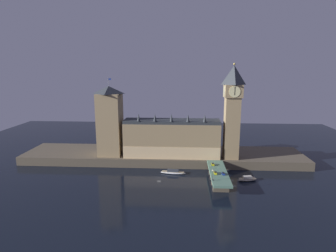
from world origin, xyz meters
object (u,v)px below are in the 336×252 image
(car_northbound_trail, at_px, (215,173))
(pedestrian_near_rail, at_px, (213,180))
(street_lamp_near, at_px, (213,174))
(boat_upstream, at_px, (173,172))
(boat_downstream, at_px, (247,179))
(clock_tower, at_px, (232,109))
(victoria_tower, at_px, (110,121))
(car_southbound_lead, at_px, (223,174))
(car_northbound_lead, at_px, (213,164))

(car_northbound_trail, height_order, pedestrian_near_rail, pedestrian_near_rail)
(street_lamp_near, bearing_deg, boat_upstream, 131.47)
(car_northbound_trail, relative_size, boat_upstream, 0.24)
(boat_upstream, xyz_separation_m, boat_downstream, (49.20, -9.46, 0.02))
(boat_upstream, bearing_deg, clock_tower, 23.96)
(victoria_tower, bearing_deg, clock_tower, -2.08)
(car_southbound_lead, relative_size, street_lamp_near, 0.59)
(boat_upstream, bearing_deg, car_northbound_lead, -1.67)
(street_lamp_near, bearing_deg, car_northbound_lead, 83.97)
(victoria_tower, relative_size, car_southbound_lead, 14.78)
(car_northbound_trail, relative_size, street_lamp_near, 0.63)
(clock_tower, distance_m, street_lamp_near, 59.09)
(street_lamp_near, bearing_deg, car_southbound_lead, 51.85)
(boat_upstream, height_order, boat_downstream, boat_downstream)
(clock_tower, bearing_deg, victoria_tower, 177.92)
(pedestrian_near_rail, bearing_deg, car_southbound_lead, 55.57)
(car_northbound_trail, xyz_separation_m, pedestrian_near_rail, (-2.44, -11.56, 0.18))
(boat_upstream, bearing_deg, boat_downstream, -10.88)
(victoria_tower, bearing_deg, pedestrian_near_rail, -34.37)
(pedestrian_near_rail, bearing_deg, street_lamp_near, 115.09)
(car_northbound_lead, bearing_deg, boat_downstream, -21.62)
(victoria_tower, height_order, car_northbound_trail, victoria_tower)
(car_northbound_trail, bearing_deg, street_lamp_near, -104.88)
(clock_tower, bearing_deg, car_southbound_lead, -105.22)
(boat_upstream, distance_m, boat_downstream, 50.10)
(victoria_tower, bearing_deg, boat_upstream, -24.19)
(victoria_tower, xyz_separation_m, car_northbound_lead, (76.54, -22.89, -25.19))
(pedestrian_near_rail, distance_m, street_lamp_near, 3.46)
(clock_tower, height_order, street_lamp_near, clock_tower)
(clock_tower, distance_m, car_northbound_trail, 52.49)
(car_northbound_trail, distance_m, boat_downstream, 24.06)
(victoria_tower, relative_size, car_northbound_lead, 15.18)
(clock_tower, distance_m, victoria_tower, 92.03)
(car_northbound_lead, xyz_separation_m, boat_downstream, (21.85, -8.66, -6.67))
(car_southbound_lead, height_order, boat_downstream, car_southbound_lead)
(victoria_tower, distance_m, boat_downstream, 108.12)
(boat_upstream, bearing_deg, car_southbound_lead, -29.02)
(pedestrian_near_rail, distance_m, boat_upstream, 38.54)
(victoria_tower, distance_m, pedestrian_near_rail, 93.19)
(boat_downstream, bearing_deg, victoria_tower, 162.22)
(pedestrian_near_rail, bearing_deg, victoria_tower, 145.63)
(car_northbound_lead, relative_size, boat_upstream, 0.22)
(boat_downstream, bearing_deg, car_northbound_lead, 158.38)
(car_northbound_lead, distance_m, car_northbound_trail, 16.23)
(car_northbound_trail, xyz_separation_m, street_lamp_near, (-2.84, -10.70, 3.51))
(street_lamp_near, distance_m, boat_downstream, 32.36)
(clock_tower, bearing_deg, pedestrian_near_rail, -110.08)
(clock_tower, xyz_separation_m, street_lamp_near, (-17.71, -46.50, -31.88))
(clock_tower, relative_size, car_northbound_trail, 16.53)
(car_northbound_lead, distance_m, pedestrian_near_rail, 27.90)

